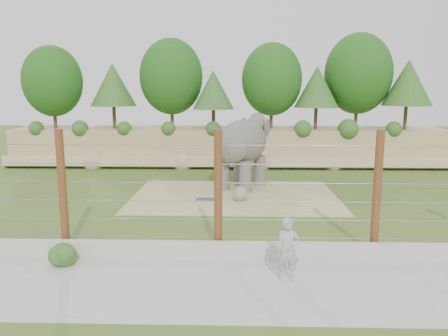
{
  "coord_description": "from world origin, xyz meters",
  "views": [
    {
      "loc": [
        0.57,
        -17.98,
        5.23
      ],
      "look_at": [
        0.0,
        2.0,
        1.6
      ],
      "focal_mm": 35.0,
      "sensor_mm": 36.0,
      "label": 1
    }
  ],
  "objects_px": {
    "elephant": "(242,152)",
    "stone_ball": "(240,194)",
    "barrier_fence": "(218,192)",
    "zookeeper": "(288,250)"
  },
  "relations": [
    {
      "from": "stone_ball",
      "to": "zookeeper",
      "type": "distance_m",
      "value": 8.75
    },
    {
      "from": "elephant",
      "to": "barrier_fence",
      "type": "relative_size",
      "value": 0.23
    },
    {
      "from": "stone_ball",
      "to": "zookeeper",
      "type": "height_order",
      "value": "zookeeper"
    },
    {
      "from": "barrier_fence",
      "to": "zookeeper",
      "type": "distance_m",
      "value": 3.13
    },
    {
      "from": "elephant",
      "to": "stone_ball",
      "type": "distance_m",
      "value": 3.51
    },
    {
      "from": "elephant",
      "to": "stone_ball",
      "type": "height_order",
      "value": "elephant"
    },
    {
      "from": "elephant",
      "to": "barrier_fence",
      "type": "distance_m",
      "value": 9.7
    },
    {
      "from": "stone_ball",
      "to": "barrier_fence",
      "type": "bearing_deg",
      "value": -96.76
    },
    {
      "from": "elephant",
      "to": "barrier_fence",
      "type": "xyz_separation_m",
      "value": [
        -0.89,
        -9.66,
        0.1
      ]
    },
    {
      "from": "stone_ball",
      "to": "barrier_fence",
      "type": "relative_size",
      "value": 0.03
    }
  ]
}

